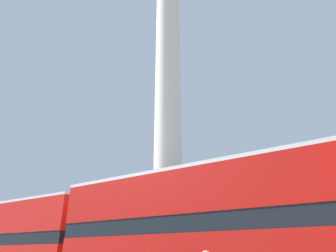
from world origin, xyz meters
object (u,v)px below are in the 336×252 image
Objects in this scene: monument_column at (168,154)px; bus_a at (201,230)px; street_lamp at (229,211)px; bus_c at (13,240)px.

bus_a is (3.60, -3.42, -4.23)m from monument_column.
bus_a is 2.05m from street_lamp.
monument_column is 6.52m from bus_a.
monument_column is at bearing 158.13° from street_lamp.
monument_column is 1.88× the size of bus_a.
monument_column is at bearing 137.39° from bus_a.
street_lamp is (0.24, 1.88, 0.78)m from bus_a.
street_lamp reaches higher than bus_a.
bus_c is at bearing -173.85° from street_lamp.
bus_a is at bearing -3.66° from bus_c.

